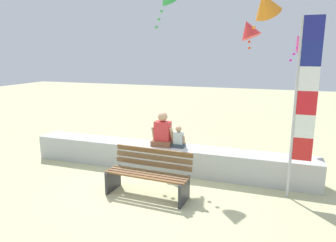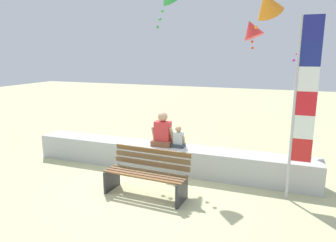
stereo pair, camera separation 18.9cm
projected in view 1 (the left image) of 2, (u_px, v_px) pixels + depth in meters
The scene contains 9 objects.
ground_plane at pixel (149, 186), 6.55m from camera, with size 40.00×40.00×0.00m, color #C0BF8A.
seawall_ledge at pixel (165, 158), 7.43m from camera, with size 6.83×0.64×0.60m, color #B6B9B6.
park_bench at pixel (149, 174), 6.09m from camera, with size 1.68×0.69×0.88m.
person_adult at pixel (163, 132), 7.32m from camera, with size 0.53×0.39×0.81m.
person_child at pixel (178, 139), 7.22m from camera, with size 0.33×0.24×0.50m.
flag_banner at pixel (303, 99), 5.62m from camera, with size 0.39×0.05×3.38m.
kite_red at pixel (249, 29), 9.17m from camera, with size 0.77×0.66×0.92m.
kite_magenta at pixel (301, 41), 8.78m from camera, with size 0.84×0.86×0.93m.
kite_orange at pixel (266, 4), 7.66m from camera, with size 0.98×1.05×0.99m.
Camera 1 is at (2.39, -5.64, 2.73)m, focal length 33.26 mm.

